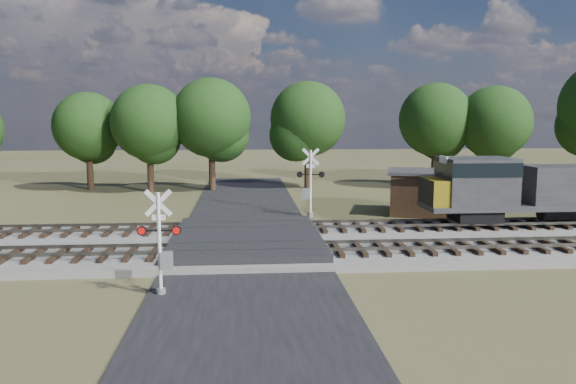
{
  "coord_description": "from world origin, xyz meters",
  "views": [
    {
      "loc": [
        -0.07,
        -26.01,
        6.21
      ],
      "look_at": [
        2.11,
        2.0,
        2.43
      ],
      "focal_mm": 35.0,
      "sensor_mm": 36.0,
      "label": 1
    }
  ],
  "objects": [
    {
      "name": "ground",
      "position": [
        0.0,
        0.0,
        0.0
      ],
      "size": [
        160.0,
        160.0,
        0.0
      ],
      "primitive_type": "plane",
      "color": "#404424",
      "rests_on": "ground"
    },
    {
      "name": "track_far",
      "position": [
        3.12,
        3.0,
        0.41
      ],
      "size": [
        140.0,
        2.6,
        0.33
      ],
      "color": "black",
      "rests_on": "ballast_bed"
    },
    {
      "name": "equipment_shed",
      "position": [
        11.18,
        8.95,
        1.42
      ],
      "size": [
        5.07,
        5.07,
        2.8
      ],
      "rotation": [
        0.0,
        0.0,
        -0.27
      ],
      "color": "#442E1D",
      "rests_on": "ground"
    },
    {
      "name": "crossing_signal_near",
      "position": [
        -2.94,
        -6.81,
        1.56
      ],
      "size": [
        1.52,
        0.33,
        3.76
      ],
      "rotation": [
        0.0,
        0.0,
        -0.03
      ],
      "color": "silver",
      "rests_on": "ground"
    },
    {
      "name": "ballast_bed",
      "position": [
        10.0,
        0.5,
        0.15
      ],
      "size": [
        140.0,
        10.0,
        0.3
      ],
      "primitive_type": "cube",
      "color": "gray",
      "rests_on": "ground"
    },
    {
      "name": "crossing_signal_far",
      "position": [
        3.91,
        8.27,
        1.79
      ],
      "size": [
        1.73,
        0.41,
        4.3
      ],
      "rotation": [
        0.0,
        0.0,
        3.0
      ],
      "color": "silver",
      "rests_on": "ground"
    },
    {
      "name": "road",
      "position": [
        0.0,
        0.0,
        0.04
      ],
      "size": [
        7.0,
        60.0,
        0.08
      ],
      "primitive_type": "cube",
      "color": "black",
      "rests_on": "ground"
    },
    {
      "name": "track_near",
      "position": [
        3.12,
        -2.0,
        0.41
      ],
      "size": [
        140.0,
        2.6,
        0.33
      ],
      "color": "black",
      "rests_on": "ballast_bed"
    },
    {
      "name": "crossing_panel",
      "position": [
        0.0,
        0.5,
        0.32
      ],
      "size": [
        7.0,
        9.0,
        0.62
      ],
      "primitive_type": "cube",
      "color": "#262628",
      "rests_on": "ground"
    },
    {
      "name": "treeline",
      "position": [
        8.54,
        20.47,
        6.2
      ],
      "size": [
        78.87,
        11.34,
        10.88
      ],
      "color": "black",
      "rests_on": "ground"
    }
  ]
}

